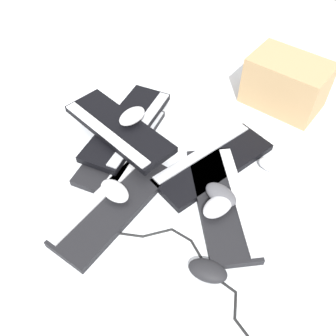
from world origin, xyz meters
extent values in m
plane|color=silver|center=(0.00, 0.00, 0.00)|extent=(3.20, 3.20, 0.00)
cube|color=black|center=(0.16, 0.01, 0.01)|extent=(0.46, 0.26, 0.02)
cube|color=silver|center=(0.17, -0.04, 0.03)|extent=(0.41, 0.15, 0.01)
cube|color=black|center=(-0.12, 0.21, 0.01)|extent=(0.36, 0.45, 0.02)
cube|color=silver|center=(-0.16, 0.24, 0.03)|extent=(0.25, 0.37, 0.01)
cube|color=black|center=(-0.21, 0.08, 0.01)|extent=(0.44, 0.15, 0.02)
cube|color=#B2B5BA|center=(-0.21, 0.02, 0.03)|extent=(0.42, 0.04, 0.01)
cube|color=black|center=(-0.01, -0.20, 0.01)|extent=(0.46, 0.34, 0.02)
cube|color=#B2B5BA|center=(-0.04, -0.15, 0.03)|extent=(0.39, 0.23, 0.01)
cube|color=black|center=(-0.07, -0.24, 0.04)|extent=(0.46, 0.33, 0.02)
cube|color=#B2B5BA|center=(-0.09, -0.19, 0.06)|extent=(0.39, 0.22, 0.01)
cube|color=black|center=(-0.02, -0.22, 0.07)|extent=(0.19, 0.45, 0.02)
cube|color=silver|center=(0.03, -0.22, 0.09)|extent=(0.08, 0.42, 0.01)
ellipsoid|color=silver|center=(-0.09, -0.30, 0.02)|extent=(0.13, 0.10, 0.04)
ellipsoid|color=silver|center=(-0.07, -0.21, 0.11)|extent=(0.12, 0.09, 0.04)
ellipsoid|color=#B7B7BC|center=(-0.08, 0.23, 0.05)|extent=(0.11, 0.07, 0.04)
ellipsoid|color=silver|center=(0.13, -0.01, 0.05)|extent=(0.08, 0.12, 0.04)
ellipsoid|color=silver|center=(-0.36, 0.22, 0.02)|extent=(0.11, 0.13, 0.04)
ellipsoid|color=#4C4C51|center=(-0.11, 0.20, 0.05)|extent=(0.08, 0.12, 0.04)
ellipsoid|color=black|center=(0.08, 0.36, 0.02)|extent=(0.11, 0.13, 0.04)
cylinder|color=black|center=(0.28, 0.04, 0.00)|extent=(0.02, 0.05, 0.01)
cylinder|color=black|center=(0.24, 0.08, 0.00)|extent=(0.06, 0.02, 0.01)
cylinder|color=black|center=(0.18, 0.12, 0.00)|extent=(0.07, 0.07, 0.01)
cylinder|color=black|center=(0.11, 0.17, 0.00)|extent=(0.09, 0.04, 0.01)
cylinder|color=black|center=(0.06, 0.22, 0.00)|extent=(0.03, 0.07, 0.01)
cylinder|color=black|center=(0.06, 0.31, 0.00)|extent=(0.03, 0.12, 0.01)
cylinder|color=black|center=(0.06, 0.40, 0.00)|extent=(0.02, 0.08, 0.01)
cylinder|color=black|center=(0.08, 0.47, 0.00)|extent=(0.06, 0.05, 0.01)
sphere|color=black|center=(0.28, 0.02, 0.00)|extent=(0.01, 0.01, 0.01)
sphere|color=black|center=(0.27, 0.07, 0.00)|extent=(0.01, 0.01, 0.01)
sphere|color=black|center=(0.21, 0.08, 0.00)|extent=(0.01, 0.01, 0.01)
sphere|color=black|center=(0.15, 0.15, 0.00)|extent=(0.01, 0.01, 0.01)
sphere|color=black|center=(0.07, 0.18, 0.00)|extent=(0.01, 0.01, 0.01)
sphere|color=black|center=(0.05, 0.25, 0.00)|extent=(0.01, 0.01, 0.01)
sphere|color=black|center=(0.07, 0.36, 0.00)|extent=(0.01, 0.01, 0.01)
sphere|color=black|center=(0.06, 0.44, 0.00)|extent=(0.01, 0.01, 0.01)
sphere|color=black|center=(0.11, 0.49, 0.00)|extent=(0.01, 0.01, 0.01)
cube|color=tan|center=(-0.66, 0.00, 0.10)|extent=(0.26, 0.33, 0.20)
camera|label=1|loc=(0.45, 0.64, 0.98)|focal=40.00mm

